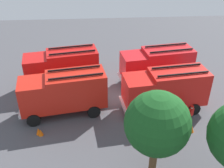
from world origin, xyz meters
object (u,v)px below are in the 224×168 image
tree_1 (157,124)px  traffic_cone_0 (41,132)px  fire_truck_3 (64,91)px  firefighter_3 (61,66)px  firefighter_2 (133,60)px  traffic_cone_1 (38,131)px  fire_truck_2 (165,88)px  fire_truck_1 (62,66)px  traffic_cone_2 (192,129)px  firefighter_0 (36,63)px  firefighter_1 (149,64)px  firefighter_4 (191,114)px  fire_truck_0 (157,64)px

tree_1 → traffic_cone_0: (7.86, -4.13, -3.80)m
fire_truck_3 → firefighter_3: 7.31m
firefighter_2 → traffic_cone_1: 13.80m
fire_truck_2 → traffic_cone_1: 10.90m
firefighter_3 → traffic_cone_1: bearing=84.6°
fire_truck_1 → firefighter_3: bearing=-88.0°
tree_1 → traffic_cone_2: bearing=-136.8°
fire_truck_3 → traffic_cone_1: 3.78m
fire_truck_2 → tree_1: size_ratio=1.23×
firefighter_2 → firefighter_3: bearing=81.7°
fire_truck_2 → traffic_cone_0: size_ratio=13.09×
fire_truck_1 → firefighter_0: fire_truck_1 is taller
firefighter_2 → traffic_cone_0: firefighter_2 is taller
firefighter_0 → tree_1: 17.97m
firefighter_1 → firefighter_2: bearing=-167.7°
firefighter_1 → tree_1: tree_1 is taller
firefighter_2 → traffic_cone_1: firefighter_2 is taller
firefighter_0 → fire_truck_1: bearing=79.4°
firefighter_2 → tree_1: bearing=163.2°
firefighter_0 → firefighter_1: firefighter_0 is taller
firefighter_3 → firefighter_4: firefighter_4 is taller
fire_truck_1 → firefighter_0: (3.20, -3.17, -1.12)m
fire_truck_1 → fire_truck_2: (-9.08, 4.77, 0.00)m
firefighter_0 → traffic_cone_1: size_ratio=3.17×
fire_truck_2 → firefighter_3: (9.60, -7.30, -1.23)m
fire_truck_3 → fire_truck_0: bearing=-162.7°
firefighter_1 → traffic_cone_2: firefighter_1 is taller
firefighter_0 → tree_1: bearing=68.0°
firefighter_1 → firefighter_2: (1.62, -1.19, 0.02)m
firefighter_3 → tree_1: bearing=116.6°
fire_truck_1 → firefighter_2: fire_truck_1 is taller
fire_truck_0 → firefighter_3: (9.89, -2.78, -1.23)m
traffic_cone_2 → firefighter_2: bearing=-74.7°
fire_truck_1 → traffic_cone_2: 13.32m
fire_truck_1 → traffic_cone_0: fire_truck_1 is taller
firefighter_4 → traffic_cone_0: size_ratio=2.98×
fire_truck_0 → fire_truck_1: (9.37, -0.25, 0.00)m
firefighter_0 → traffic_cone_2: 17.68m
fire_truck_2 → firefighter_2: (1.54, -8.04, -1.11)m
firefighter_1 → traffic_cone_0: size_ratio=3.19×
firefighter_0 → firefighter_4: bearing=88.6°
firefighter_1 → fire_truck_0: bearing=-35.9°
tree_1 → traffic_cone_2: (-3.91, -3.66, -3.79)m
firefighter_3 → traffic_cone_2: bearing=136.3°
firefighter_0 → traffic_cone_0: firefighter_0 is taller
fire_truck_0 → traffic_cone_1: bearing=25.1°
fire_truck_3 → firefighter_4: 10.53m
traffic_cone_1 → traffic_cone_2: size_ratio=0.97×
firefighter_0 → traffic_cone_1: 10.62m
fire_truck_0 → firefighter_1: (0.22, -2.32, -1.13)m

